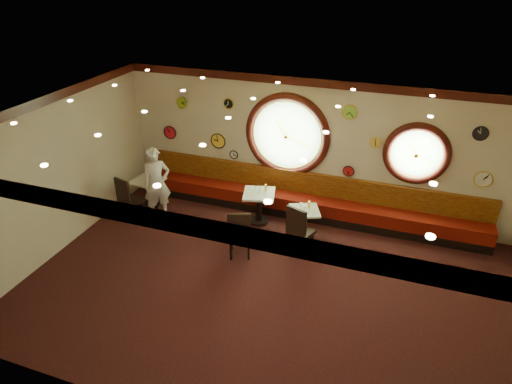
% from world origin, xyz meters
% --- Properties ---
extents(floor, '(9.00, 6.00, 0.00)m').
position_xyz_m(floor, '(0.00, 0.00, 0.00)').
color(floor, black).
rests_on(floor, ground).
extents(ceiling, '(9.00, 6.00, 0.02)m').
position_xyz_m(ceiling, '(0.00, 0.00, 3.20)').
color(ceiling, gold).
rests_on(ceiling, wall_back).
extents(wall_back, '(9.00, 0.02, 3.20)m').
position_xyz_m(wall_back, '(0.00, 3.00, 1.60)').
color(wall_back, beige).
rests_on(wall_back, floor).
extents(wall_front, '(9.00, 0.02, 3.20)m').
position_xyz_m(wall_front, '(0.00, -3.00, 1.60)').
color(wall_front, beige).
rests_on(wall_front, floor).
extents(wall_left, '(0.02, 6.00, 3.20)m').
position_xyz_m(wall_left, '(-4.50, 0.00, 1.60)').
color(wall_left, beige).
rests_on(wall_left, floor).
extents(molding_back, '(9.00, 0.10, 0.18)m').
position_xyz_m(molding_back, '(0.00, 2.95, 3.11)').
color(molding_back, '#360E09').
rests_on(molding_back, wall_back).
extents(molding_front, '(9.00, 0.10, 0.18)m').
position_xyz_m(molding_front, '(0.00, -2.95, 3.11)').
color(molding_front, '#360E09').
rests_on(molding_front, wall_back).
extents(molding_left, '(0.10, 6.00, 0.18)m').
position_xyz_m(molding_left, '(-4.45, 0.00, 3.11)').
color(molding_left, '#360E09').
rests_on(molding_left, wall_back).
extents(banquette_base, '(8.00, 0.55, 0.20)m').
position_xyz_m(banquette_base, '(0.00, 2.72, 0.10)').
color(banquette_base, black).
rests_on(banquette_base, floor).
extents(banquette_seat, '(8.00, 0.55, 0.30)m').
position_xyz_m(banquette_seat, '(0.00, 2.72, 0.35)').
color(banquette_seat, '#5B0E07').
rests_on(banquette_seat, banquette_base).
extents(banquette_back, '(8.00, 0.10, 0.55)m').
position_xyz_m(banquette_back, '(0.00, 2.94, 0.75)').
color(banquette_back, '#5E1307').
rests_on(banquette_back, wall_back).
extents(porthole_left_glass, '(1.66, 0.02, 1.66)m').
position_xyz_m(porthole_left_glass, '(-0.60, 3.00, 1.85)').
color(porthole_left_glass, '#95CE7B').
rests_on(porthole_left_glass, wall_back).
extents(porthole_left_frame, '(1.98, 0.18, 1.98)m').
position_xyz_m(porthole_left_frame, '(-0.60, 2.98, 1.85)').
color(porthole_left_frame, '#360E09').
rests_on(porthole_left_frame, wall_back).
extents(porthole_left_ring, '(1.61, 0.03, 1.61)m').
position_xyz_m(porthole_left_ring, '(-0.60, 2.95, 1.85)').
color(porthole_left_ring, gold).
rests_on(porthole_left_ring, wall_back).
extents(porthole_right_glass, '(1.10, 0.02, 1.10)m').
position_xyz_m(porthole_right_glass, '(2.20, 3.00, 1.80)').
color(porthole_right_glass, '#95CE7B').
rests_on(porthole_right_glass, wall_back).
extents(porthole_right_frame, '(1.38, 0.18, 1.38)m').
position_xyz_m(porthole_right_frame, '(2.20, 2.98, 1.80)').
color(porthole_right_frame, '#360E09').
rests_on(porthole_right_frame, wall_back).
extents(porthole_right_ring, '(1.09, 0.03, 1.09)m').
position_xyz_m(porthole_right_ring, '(2.20, 2.95, 1.80)').
color(porthole_right_ring, gold).
rests_on(porthole_right_ring, wall_back).
extents(wall_clock_0, '(0.30, 0.03, 0.30)m').
position_xyz_m(wall_clock_0, '(0.75, 2.96, 2.55)').
color(wall_clock_0, '#86D041').
rests_on(wall_clock_0, wall_back).
extents(wall_clock_1, '(0.22, 0.03, 0.22)m').
position_xyz_m(wall_clock_1, '(1.35, 2.96, 1.95)').
color(wall_clock_1, '#F7CE52').
rests_on(wall_clock_1, wall_back).
extents(wall_clock_2, '(0.28, 0.03, 0.28)m').
position_xyz_m(wall_clock_2, '(3.30, 2.96, 2.40)').
color(wall_clock_2, black).
rests_on(wall_clock_2, wall_back).
extents(wall_clock_3, '(0.26, 0.03, 0.26)m').
position_xyz_m(wall_clock_3, '(-3.20, 2.96, 2.35)').
color(wall_clock_3, '#78B223').
rests_on(wall_clock_3, wall_back).
extents(wall_clock_4, '(0.34, 0.03, 0.34)m').
position_xyz_m(wall_clock_4, '(3.55, 2.96, 1.45)').
color(wall_clock_4, silver).
rests_on(wall_clock_4, wall_back).
extents(wall_clock_5, '(0.32, 0.03, 0.32)m').
position_xyz_m(wall_clock_5, '(-3.60, 2.96, 1.55)').
color(wall_clock_5, red).
rests_on(wall_clock_5, wall_back).
extents(wall_clock_6, '(0.24, 0.03, 0.24)m').
position_xyz_m(wall_clock_6, '(-2.00, 2.96, 2.45)').
color(wall_clock_6, black).
rests_on(wall_clock_6, wall_back).
extents(wall_clock_7, '(0.24, 0.03, 0.24)m').
position_xyz_m(wall_clock_7, '(0.85, 2.96, 1.20)').
color(wall_clock_7, red).
rests_on(wall_clock_7, wall_back).
extents(wall_clock_8, '(0.36, 0.03, 0.36)m').
position_xyz_m(wall_clock_8, '(-2.30, 2.96, 1.50)').
color(wall_clock_8, yellow).
rests_on(wall_clock_8, wall_back).
extents(wall_clock_9, '(0.20, 0.03, 0.20)m').
position_xyz_m(wall_clock_9, '(-1.90, 2.96, 1.20)').
color(wall_clock_9, silver).
rests_on(wall_clock_9, wall_back).
extents(table_a, '(0.74, 0.74, 0.72)m').
position_xyz_m(table_a, '(-3.70, 1.91, 0.45)').
color(table_a, black).
rests_on(table_a, floor).
extents(table_b, '(0.84, 0.84, 0.76)m').
position_xyz_m(table_b, '(-0.96, 2.09, 0.48)').
color(table_b, black).
rests_on(table_b, floor).
extents(table_c, '(0.79, 0.79, 0.66)m').
position_xyz_m(table_c, '(0.15, 1.87, 0.42)').
color(table_c, black).
rests_on(table_c, floor).
extents(chair_a, '(0.55, 0.55, 0.66)m').
position_xyz_m(chair_a, '(-3.83, 1.21, 0.61)').
color(chair_a, black).
rests_on(chair_a, floor).
extents(chair_b, '(0.58, 0.58, 0.67)m').
position_xyz_m(chair_b, '(-0.88, 0.68, 0.62)').
color(chair_b, black).
rests_on(chair_b, floor).
extents(chair_c, '(0.59, 0.59, 0.67)m').
position_xyz_m(chair_c, '(0.19, 1.23, 0.62)').
color(chair_c, black).
rests_on(chair_c, floor).
extents(condiment_a_salt, '(0.03, 0.03, 0.09)m').
position_xyz_m(condiment_a_salt, '(-3.74, 2.00, 0.76)').
color(condiment_a_salt, silver).
rests_on(condiment_a_salt, table_a).
extents(condiment_b_salt, '(0.04, 0.04, 0.11)m').
position_xyz_m(condiment_b_salt, '(-1.07, 2.19, 0.82)').
color(condiment_b_salt, silver).
rests_on(condiment_b_salt, table_b).
extents(condiment_c_salt, '(0.04, 0.04, 0.11)m').
position_xyz_m(condiment_c_salt, '(0.04, 1.95, 0.72)').
color(condiment_c_salt, silver).
rests_on(condiment_c_salt, table_c).
extents(condiment_a_pepper, '(0.03, 0.03, 0.09)m').
position_xyz_m(condiment_a_pepper, '(-3.71, 1.85, 0.76)').
color(condiment_a_pepper, silver).
rests_on(condiment_a_pepper, table_a).
extents(condiment_b_pepper, '(0.04, 0.04, 0.11)m').
position_xyz_m(condiment_b_pepper, '(-0.95, 2.10, 0.82)').
color(condiment_b_pepper, silver).
rests_on(condiment_b_pepper, table_b).
extents(condiment_c_pepper, '(0.04, 0.04, 0.11)m').
position_xyz_m(condiment_c_pepper, '(0.15, 1.85, 0.72)').
color(condiment_c_pepper, silver).
rests_on(condiment_c_pepper, table_c).
extents(condiment_a_bottle, '(0.05, 0.05, 0.17)m').
position_xyz_m(condiment_a_bottle, '(-3.62, 1.93, 0.80)').
color(condiment_a_bottle, gold).
rests_on(condiment_a_bottle, table_a).
extents(condiment_b_bottle, '(0.05, 0.05, 0.16)m').
position_xyz_m(condiment_b_bottle, '(-0.84, 2.23, 0.84)').
color(condiment_b_bottle, gold).
rests_on(condiment_b_bottle, table_b).
extents(condiment_c_bottle, '(0.05, 0.05, 0.17)m').
position_xyz_m(condiment_c_bottle, '(0.22, 1.96, 0.75)').
color(condiment_c_bottle, gold).
rests_on(condiment_c_bottle, table_c).
extents(waiter, '(0.73, 0.74, 1.72)m').
position_xyz_m(waiter, '(-3.22, 1.55, 0.86)').
color(waiter, white).
rests_on(waiter, floor).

